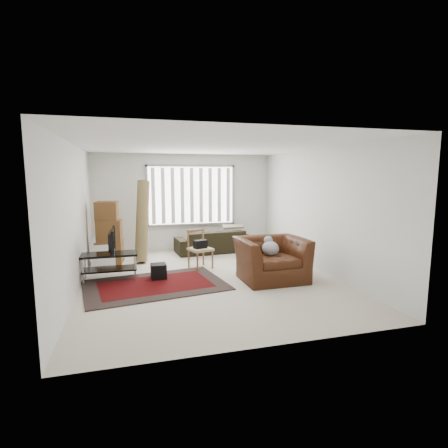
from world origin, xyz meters
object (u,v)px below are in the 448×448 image
object	(u,v)px
sofa	(214,238)
side_chair	(200,247)
tv_stand	(110,261)
armchair	(272,256)
moving_boxes	(109,235)

from	to	relation	value
sofa	side_chair	world-z (taller)	side_chair
tv_stand	armchair	bearing A→B (deg)	-15.55
tv_stand	sofa	distance (m)	3.31
tv_stand	sofa	world-z (taller)	sofa
moving_boxes	side_chair	world-z (taller)	moving_boxes
side_chair	armchair	size ratio (longest dim) A/B	0.66
armchair	tv_stand	bearing A→B (deg)	163.72
moving_boxes	armchair	bearing A→B (deg)	-35.34
sofa	side_chair	xyz separation A→B (m)	(-0.71, -1.55, 0.08)
sofa	moving_boxes	bearing A→B (deg)	6.48
moving_boxes	armchair	xyz separation A→B (m)	(3.24, -2.30, -0.20)
tv_stand	sofa	bearing A→B (deg)	36.22
tv_stand	sofa	xyz separation A→B (m)	(2.67, 1.96, 0.01)
side_chair	tv_stand	bearing A→B (deg)	172.38
moving_boxes	side_chair	bearing A→B (deg)	-26.52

